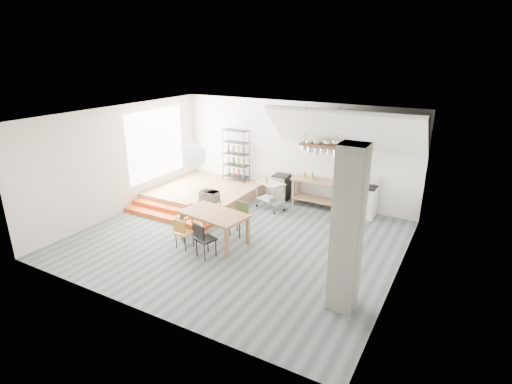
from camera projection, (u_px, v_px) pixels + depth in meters
The scene contains 26 objects.
floor at pixel (237, 239), 10.47m from camera, with size 8.00×8.00×0.00m, color #4B5557.
wall_back at pixel (294, 152), 12.81m from camera, with size 8.00×0.04×3.20m, color silver.
wall_left at pixel (121, 160), 11.78m from camera, with size 0.04×7.00×3.20m, color silver.
wall_right at pixel (403, 210), 8.10m from camera, with size 0.04×7.00×3.20m, color silver.
ceiling at pixel (235, 116), 9.40m from camera, with size 8.00×7.00×0.02m, color white.
slope_ceiling at pixel (345, 130), 11.18m from camera, with size 4.40×1.80×0.15m, color white.
window_pane at pixel (156, 144), 12.93m from camera, with size 0.02×2.50×2.20m, color white.
platform at pixel (205, 193), 13.20m from camera, with size 3.00×3.00×0.40m, color #A77753.
step_lower at pixel (165, 217), 11.64m from camera, with size 3.00×0.35×0.13m, color #E4541A.
step_upper at pixel (173, 211), 11.91m from camera, with size 3.00×0.35×0.27m, color #E4541A.
concrete_column at pixel (347, 231), 7.18m from camera, with size 0.50×0.50×3.20m, color slate.
kitchen_counter at pixel (321, 189), 12.35m from camera, with size 1.80×0.60×0.91m.
stove at pixel (365, 201), 11.76m from camera, with size 0.60×0.60×1.18m.
pot_rack at pixel (321, 148), 11.70m from camera, with size 1.20×0.50×1.43m.
wire_shelving at pixel (236, 154), 13.58m from camera, with size 0.88×0.38×1.80m.
microwave_shelf at pixel (209, 201), 11.55m from camera, with size 0.60×0.40×0.16m.
paper_lantern at pixel (194, 156), 9.91m from camera, with size 0.60×0.60×0.60m, color white.
dining_table at pixel (214, 216), 10.06m from camera, with size 1.82×1.19×0.81m.
chair_mustard at pixel (182, 231), 9.79m from camera, with size 0.39×0.39×0.81m.
chair_black at pixel (203, 237), 9.35m from camera, with size 0.51×0.51×0.89m.
chair_olive at pixel (240, 215), 10.58m from camera, with size 0.44×0.44×0.90m.
chair_red at pixel (186, 215), 10.74m from camera, with size 0.44×0.44×0.80m.
rolling_cart at pixel (271, 192), 12.26m from camera, with size 0.98×0.76×0.87m.
mini_fridge at pixel (281, 187), 13.09m from camera, with size 0.50×0.50×0.85m, color black.
microwave at pixel (209, 196), 11.50m from camera, with size 0.53×0.36×0.29m, color beige.
bowl at pixel (316, 179), 12.27m from camera, with size 0.20×0.20×0.05m, color silver.
Camera 1 is at (5.05, -8.01, 4.66)m, focal length 28.00 mm.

